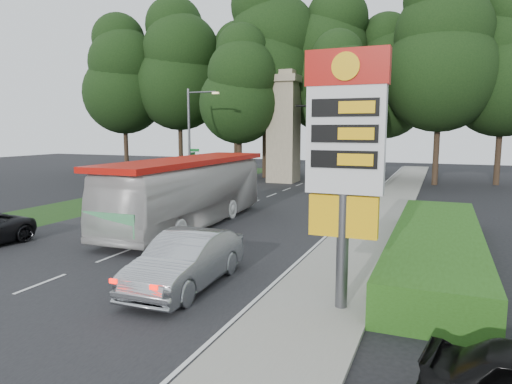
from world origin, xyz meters
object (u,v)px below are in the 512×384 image
at_px(sedan_silver, 186,260).
at_px(monument, 284,126).
at_px(traffic_signal_mast, 357,132).
at_px(gas_station_pylon, 345,145).
at_px(streetlight_signs, 192,134).
at_px(transit_bus, 189,192).

bearing_deg(sedan_silver, monument, 100.56).
distance_m(traffic_signal_mast, sedan_silver, 22.31).
bearing_deg(gas_station_pylon, streetlight_signs, 128.96).
bearing_deg(transit_bus, gas_station_pylon, -41.96).
distance_m(gas_station_pylon, transit_bus, 12.65).
height_order(traffic_signal_mast, transit_bus, traffic_signal_mast).
height_order(gas_station_pylon, sedan_silver, gas_station_pylon).
xyz_separation_m(gas_station_pylon, traffic_signal_mast, (-3.52, 22.00, 0.22)).
relative_size(gas_station_pylon, sedan_silver, 1.33).
bearing_deg(transit_bus, streetlight_signs, 117.80).
bearing_deg(streetlight_signs, traffic_signal_mast, 8.92).
xyz_separation_m(streetlight_signs, sedan_silver, (11.36, -19.95, -3.59)).
distance_m(gas_station_pylon, monument, 30.17).
relative_size(traffic_signal_mast, streetlight_signs, 0.90).
height_order(gas_station_pylon, transit_bus, gas_station_pylon).
xyz_separation_m(gas_station_pylon, streetlight_signs, (-16.19, 20.01, -0.01)).
bearing_deg(monument, sedan_silver, -77.15).
xyz_separation_m(streetlight_signs, monument, (4.99, 7.99, 0.67)).
distance_m(gas_station_pylon, traffic_signal_mast, 22.29).
relative_size(streetlight_signs, monument, 0.80).
relative_size(traffic_signal_mast, monument, 0.72).
bearing_deg(streetlight_signs, gas_station_pylon, -51.04).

